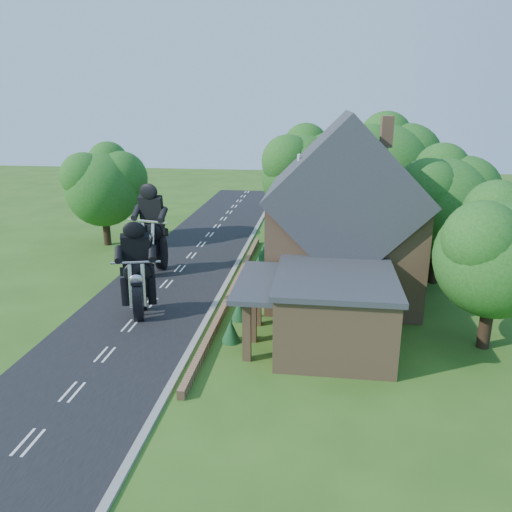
# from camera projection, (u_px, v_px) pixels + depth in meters

# --- Properties ---
(ground) EXTENTS (120.00, 120.00, 0.00)m
(ground) POSITION_uv_depth(u_px,v_px,m) (130.00, 326.00, 24.88)
(ground) COLOR #2D5618
(ground) RESTS_ON ground
(road) EXTENTS (7.00, 80.00, 0.02)m
(road) POSITION_uv_depth(u_px,v_px,m) (130.00, 326.00, 24.88)
(road) COLOR black
(road) RESTS_ON ground
(kerb) EXTENTS (0.30, 80.00, 0.12)m
(kerb) POSITION_uv_depth(u_px,v_px,m) (201.00, 329.00, 24.40)
(kerb) COLOR gray
(kerb) RESTS_ON ground
(garden_wall) EXTENTS (0.30, 22.00, 0.40)m
(garden_wall) POSITION_uv_depth(u_px,v_px,m) (233.00, 290.00, 29.01)
(garden_wall) COLOR #976F4D
(garden_wall) RESTS_ON ground
(house) EXTENTS (9.54, 8.64, 10.24)m
(house) POSITION_uv_depth(u_px,v_px,m) (343.00, 220.00, 27.95)
(house) COLOR #976F4D
(house) RESTS_ON ground
(annex) EXTENTS (7.05, 5.94, 3.44)m
(annex) POSITION_uv_depth(u_px,v_px,m) (331.00, 310.00, 22.35)
(annex) COLOR #976F4D
(annex) RESTS_ON ground
(tree_annex_side) EXTENTS (5.64, 5.20, 7.48)m
(tree_annex_side) POSITION_uv_depth(u_px,v_px,m) (505.00, 248.00, 21.42)
(tree_annex_side) COLOR black
(tree_annex_side) RESTS_ON ground
(tree_house_right) EXTENTS (6.51, 6.00, 8.40)m
(tree_house_right) POSITION_uv_depth(u_px,v_px,m) (448.00, 200.00, 29.40)
(tree_house_right) COLOR black
(tree_house_right) RESTS_ON ground
(tree_behind_house) EXTENTS (7.81, 7.20, 10.08)m
(tree_behind_house) POSITION_uv_depth(u_px,v_px,m) (391.00, 166.00, 36.53)
(tree_behind_house) COLOR black
(tree_behind_house) RESTS_ON ground
(tree_behind_left) EXTENTS (6.94, 6.40, 9.16)m
(tree_behind_left) POSITION_uv_depth(u_px,v_px,m) (309.00, 169.00, 38.37)
(tree_behind_left) COLOR black
(tree_behind_left) RESTS_ON ground
(tree_far_road) EXTENTS (6.08, 5.60, 7.84)m
(tree_far_road) POSITION_uv_depth(u_px,v_px,m) (108.00, 183.00, 37.68)
(tree_far_road) COLOR black
(tree_far_road) RESTS_ON ground
(shrub_a) EXTENTS (0.90, 0.90, 1.10)m
(shrub_a) POSITION_uv_depth(u_px,v_px,m) (231.00, 331.00, 23.10)
(shrub_a) COLOR #123A1C
(shrub_a) RESTS_ON ground
(shrub_b) EXTENTS (0.90, 0.90, 1.10)m
(shrub_b) POSITION_uv_depth(u_px,v_px,m) (240.00, 309.00, 25.47)
(shrub_b) COLOR #123A1C
(shrub_b) RESTS_ON ground
(shrub_c) EXTENTS (0.90, 0.90, 1.10)m
(shrub_c) POSITION_uv_depth(u_px,v_px,m) (247.00, 292.00, 27.84)
(shrub_c) COLOR #123A1C
(shrub_c) RESTS_ON ground
(shrub_d) EXTENTS (0.90, 0.90, 1.10)m
(shrub_d) POSITION_uv_depth(u_px,v_px,m) (258.00, 264.00, 32.57)
(shrub_d) COLOR #123A1C
(shrub_d) RESTS_ON ground
(shrub_e) EXTENTS (0.90, 0.90, 1.10)m
(shrub_e) POSITION_uv_depth(u_px,v_px,m) (263.00, 253.00, 34.94)
(shrub_e) COLOR #123A1C
(shrub_e) RESTS_ON ground
(shrub_f) EXTENTS (0.90, 0.90, 1.10)m
(shrub_f) POSITION_uv_depth(u_px,v_px,m) (267.00, 244.00, 37.30)
(shrub_f) COLOR #123A1C
(shrub_f) RESTS_ON ground
(motorcycle_lead) EXTENTS (0.82, 1.69, 1.53)m
(motorcycle_lead) POSITION_uv_depth(u_px,v_px,m) (140.00, 302.00, 25.82)
(motorcycle_lead) COLOR black
(motorcycle_lead) RESTS_ON ground
(motorcycle_follow) EXTENTS (0.88, 1.96, 1.77)m
(motorcycle_follow) POSITION_uv_depth(u_px,v_px,m) (155.00, 260.00, 32.29)
(motorcycle_follow) COLOR black
(motorcycle_follow) RESTS_ON ground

